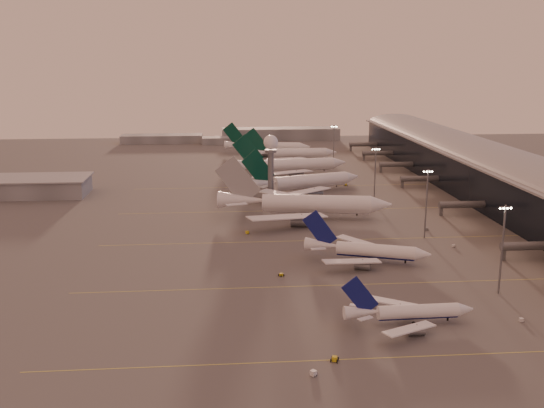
{
  "coord_description": "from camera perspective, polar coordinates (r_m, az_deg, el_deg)",
  "views": [
    {
      "loc": [
        -18.17,
        -158.96,
        63.98
      ],
      "look_at": [
        2.14,
        79.78,
        7.73
      ],
      "focal_mm": 42.0,
      "sensor_mm": 36.0,
      "label": 1
    }
  ],
  "objects": [
    {
      "name": "greentail_a",
      "position": [
        302.8,
        2.84,
        1.76
      ],
      "size": [
        59.25,
        47.02,
        22.46
      ],
      "color": "white",
      "rests_on": "ground"
    },
    {
      "name": "narrowbody_mid",
      "position": [
        203.62,
        8.47,
        -4.3
      ],
      "size": [
        39.1,
        30.64,
        15.94
      ],
      "color": "white",
      "rests_on": "ground"
    },
    {
      "name": "greentail_d",
      "position": [
        421.6,
        -0.41,
        4.99
      ],
      "size": [
        57.44,
        46.05,
        20.98
      ],
      "color": "white",
      "rests_on": "ground"
    },
    {
      "name": "greentail_b",
      "position": [
        348.03,
        1.76,
        3.3
      ],
      "size": [
        63.51,
        50.95,
        23.16
      ],
      "color": "white",
      "rests_on": "ground"
    },
    {
      "name": "gsv_truck_c",
      "position": [
        233.54,
        -2.14,
        -2.41
      ],
      "size": [
        5.75,
        4.52,
        2.23
      ],
      "color": "gold",
      "rests_on": "ground"
    },
    {
      "name": "gsv_truck_d",
      "position": [
        288.68,
        -4.12,
        0.63
      ],
      "size": [
        2.96,
        6.41,
        2.5
      ],
      "color": "silver",
      "rests_on": "ground"
    },
    {
      "name": "greentail_c",
      "position": [
        392.96,
        1.76,
        4.38
      ],
      "size": [
        58.05,
        46.84,
        21.08
      ],
      "color": "white",
      "rests_on": "ground"
    },
    {
      "name": "mast_d",
      "position": [
        368.45,
        5.55,
        5.31
      ],
      "size": [
        3.6,
        0.56,
        25.0
      ],
      "color": "slate",
      "rests_on": "ground"
    },
    {
      "name": "distant_horizon",
      "position": [
        488.26,
        -2.4,
        6.13
      ],
      "size": [
        165.0,
        37.5,
        9.0
      ],
      "color": "slate",
      "rests_on": "ground"
    },
    {
      "name": "mast_b",
      "position": [
        231.64,
        13.68,
        0.3
      ],
      "size": [
        3.6,
        0.56,
        25.0
      ],
      "color": "slate",
      "rests_on": "ground"
    },
    {
      "name": "gsv_tug_mid",
      "position": [
        189.6,
        0.83,
        -6.37
      ],
      "size": [
        3.26,
        3.52,
        0.87
      ],
      "color": "gold",
      "rests_on": "ground"
    },
    {
      "name": "ground",
      "position": [
        172.32,
        1.56,
        -8.59
      ],
      "size": [
        700.0,
        700.0,
        0.0
      ],
      "primitive_type": "plane",
      "color": "#4D4B4B",
      "rests_on": "ground"
    },
    {
      "name": "widebody_white",
      "position": [
        255.49,
        2.96,
        -0.31
      ],
      "size": [
        70.35,
        55.94,
        24.89
      ],
      "color": "white",
      "rests_on": "ground"
    },
    {
      "name": "mast_a",
      "position": [
        183.29,
        19.95,
        -3.52
      ],
      "size": [
        3.6,
        0.56,
        25.0
      ],
      "color": "slate",
      "rests_on": "ground"
    },
    {
      "name": "gsv_truck_a",
      "position": [
        134.68,
        3.88,
        -14.59
      ],
      "size": [
        5.95,
        5.4,
        2.4
      ],
      "color": "silver",
      "rests_on": "ground"
    },
    {
      "name": "terminal",
      "position": [
        301.89,
        19.92,
        2.21
      ],
      "size": [
        57.0,
        362.0,
        23.04
      ],
      "color": "black",
      "rests_on": "ground"
    },
    {
      "name": "radar_tower",
      "position": [
        283.21,
        -0.11,
        4.47
      ],
      "size": [
        6.4,
        6.4,
        31.1
      ],
      "color": "slate",
      "rests_on": "ground"
    },
    {
      "name": "gsv_tug_near",
      "position": [
        140.65,
        5.63,
        -13.67
      ],
      "size": [
        3.37,
        4.21,
        1.05
      ],
      "color": "gold",
      "rests_on": "ground"
    },
    {
      "name": "mast_c",
      "position": [
        281.98,
        9.22,
        2.78
      ],
      "size": [
        3.6,
        0.56,
        25.0
      ],
      "color": "slate",
      "rests_on": "ground"
    },
    {
      "name": "narrowbody_near",
      "position": [
        160.19,
        12.17,
        -9.63
      ],
      "size": [
        33.18,
        26.49,
        12.96
      ],
      "color": "white",
      "rests_on": "ground"
    },
    {
      "name": "gsv_catering_a",
      "position": [
        169.86,
        21.54,
        -9.22
      ],
      "size": [
        4.55,
        2.28,
        3.67
      ],
      "color": "silver",
      "rests_on": "ground"
    },
    {
      "name": "gsv_truck_b",
      "position": [
        226.04,
        16.05,
        -3.51
      ],
      "size": [
        4.76,
        1.96,
        1.89
      ],
      "color": "silver",
      "rests_on": "ground"
    },
    {
      "name": "taxiway_markings",
      "position": [
        229.4,
        7.47,
        -3.1
      ],
      "size": [
        180.0,
        185.25,
        0.02
      ],
      "color": "#D3C84A",
      "rests_on": "ground"
    },
    {
      "name": "gsv_catering_b",
      "position": [
        244.4,
        13.75,
        -1.85
      ],
      "size": [
        5.24,
        2.77,
        4.15
      ],
      "color": "slate",
      "rests_on": "ground"
    },
    {
      "name": "gsv_tug_hangar",
      "position": [
        321.4,
        6.64,
        1.72
      ],
      "size": [
        3.14,
        2.05,
        0.86
      ],
      "color": "gold",
      "rests_on": "ground"
    }
  ]
}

